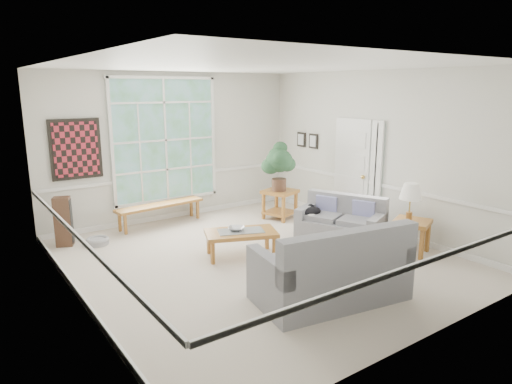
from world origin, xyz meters
TOP-DOWN VIEW (x-y plane):
  - floor at (0.00, 0.00)m, footprint 5.50×6.00m
  - ceiling at (0.00, 0.00)m, footprint 5.50×6.00m
  - wall_back at (0.00, 3.00)m, footprint 5.50×0.02m
  - wall_front at (0.00, -3.00)m, footprint 5.50×0.02m
  - wall_left at (-2.75, 0.00)m, footprint 0.02×6.00m
  - wall_right at (2.75, 0.00)m, footprint 0.02×6.00m
  - window_back at (-0.20, 2.96)m, footprint 2.30×0.08m
  - entry_door at (2.71, 0.60)m, footprint 0.08×0.90m
  - door_sidelight at (2.71, -0.03)m, footprint 0.08×0.26m
  - wall_art at (-1.95, 2.95)m, footprint 0.90×0.06m
  - wall_frame_near at (2.71, 1.75)m, footprint 0.04×0.26m
  - wall_frame_far at (2.71, 2.15)m, footprint 0.04×0.26m
  - loveseat_right at (1.72, -0.12)m, footprint 1.30×1.67m
  - loveseat_front at (-0.06, -1.69)m, footprint 2.06×1.30m
  - coffee_table at (-0.16, 0.25)m, footprint 1.29×1.00m
  - pewter_bowl at (-0.21, 0.32)m, footprint 0.45×0.45m
  - window_bench at (-0.52, 2.65)m, footprint 1.85×0.54m
  - end_table at (1.72, 1.63)m, footprint 0.78×0.78m
  - houseplant at (1.65, 1.59)m, footprint 0.83×0.83m
  - side_table at (2.21, -1.25)m, footprint 0.73×0.73m
  - table_lamp at (2.17, -1.21)m, footprint 0.50×0.50m
  - pet_bed at (-1.91, 2.18)m, footprint 0.47×0.47m
  - floor_speaker at (-2.39, 2.44)m, footprint 0.33×0.30m
  - cat at (1.43, 0.32)m, footprint 0.46×0.42m

SIDE VIEW (x-z plane):
  - floor at x=0.00m, z-range -0.01..0.00m
  - pet_bed at x=-1.91m, z-range 0.00..0.12m
  - coffee_table at x=-0.16m, z-range 0.00..0.42m
  - window_bench at x=-0.52m, z-range 0.00..0.42m
  - side_table at x=2.21m, z-range 0.00..0.57m
  - end_table at x=1.72m, z-range 0.00..0.61m
  - loveseat_right at x=1.72m, z-range 0.00..0.80m
  - floor_speaker at x=-2.39m, z-range 0.00..0.87m
  - pewter_bowl at x=-0.21m, z-range 0.42..0.50m
  - cat at x=1.43m, z-range 0.41..0.59m
  - loveseat_front at x=-0.06m, z-range 0.00..1.04m
  - table_lamp at x=2.17m, z-range 0.57..1.18m
  - entry_door at x=2.71m, z-range 0.00..2.10m
  - houseplant at x=1.65m, z-range 0.61..1.63m
  - door_sidelight at x=2.71m, z-range 0.20..2.10m
  - wall_back at x=0.00m, z-range 0.00..3.00m
  - wall_front at x=0.00m, z-range 0.00..3.00m
  - wall_left at x=-2.75m, z-range 0.00..3.00m
  - wall_right at x=2.75m, z-range 0.00..3.00m
  - wall_frame_near at x=2.71m, z-range 1.39..1.71m
  - wall_frame_far at x=2.71m, z-range 1.39..1.71m
  - wall_art at x=-1.95m, z-range 1.05..2.15m
  - window_back at x=-0.20m, z-range 0.45..2.85m
  - ceiling at x=0.00m, z-range 2.99..3.01m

